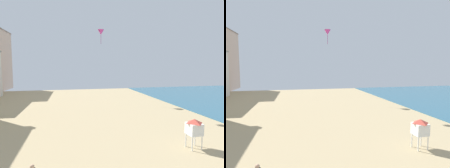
{
  "view_description": "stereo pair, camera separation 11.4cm",
  "coord_description": "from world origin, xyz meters",
  "views": [
    {
      "loc": [
        -0.25,
        0.76,
        6.95
      ],
      "look_at": [
        3.81,
        19.06,
        5.26
      ],
      "focal_mm": 30.68,
      "sensor_mm": 36.0,
      "label": 1
    },
    {
      "loc": [
        -0.14,
        0.73,
        6.95
      ],
      "look_at": [
        3.81,
        19.06,
        5.26
      ],
      "focal_mm": 30.68,
      "sensor_mm": 36.0,
      "label": 2
    }
  ],
  "objects": [
    {
      "name": "kite_magenta_delta",
      "position": [
        6.06,
        39.46,
        13.87
      ],
      "size": [
        1.25,
        1.25,
        2.83
      ],
      "color": "#DB3D9E"
    },
    {
      "name": "lifeguard_stand",
      "position": [
        9.98,
        14.67,
        1.84
      ],
      "size": [
        1.1,
        1.1,
        2.55
      ],
      "rotation": [
        0.0,
        0.0,
        0.15
      ],
      "color": "white",
      "rests_on": "ground"
    }
  ]
}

